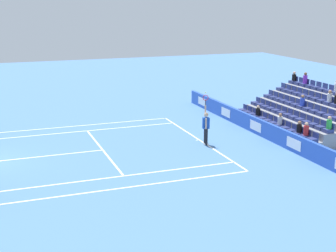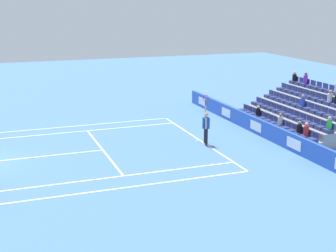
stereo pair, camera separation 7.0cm
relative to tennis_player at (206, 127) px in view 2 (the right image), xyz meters
name	(u,v)px [view 2 (the right image)]	position (x,y,z in m)	size (l,w,h in m)	color
line_baseline	(199,140)	(0.92, -0.04, -0.99)	(10.97, 0.10, 0.01)	white
line_service	(103,150)	(0.92, 5.45, -0.99)	(8.23, 0.10, 0.01)	white
line_centre_service	(40,157)	(0.92, 8.65, -0.99)	(0.10, 6.40, 0.01)	white
line_singles_sideline_left	(80,131)	(5.04, 5.91, -0.99)	(0.10, 11.89, 0.01)	white
line_singles_sideline_right	(113,177)	(-3.19, 5.91, -0.99)	(0.10, 11.89, 0.01)	white
line_doubles_sideline_left	(76,126)	(6.41, 5.91, -0.99)	(0.10, 11.89, 0.01)	white
line_doubles_sideline_right	(121,188)	(-4.56, 5.91, -0.99)	(0.10, 11.89, 0.01)	white
line_centre_mark	(198,140)	(0.92, 0.06, -0.99)	(0.10, 0.20, 0.01)	white
sponsor_barrier	(257,126)	(0.92, -3.72, -0.52)	(19.05, 0.22, 0.94)	blue
tennis_player	(206,127)	(0.00, 0.00, 0.00)	(0.51, 0.40, 2.85)	black
stadium_stand	(309,115)	(0.91, -7.28, -0.17)	(8.06, 4.75, 3.04)	gray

